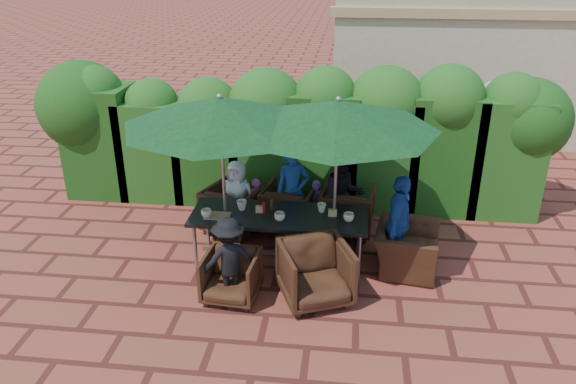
# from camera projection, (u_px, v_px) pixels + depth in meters

# --- Properties ---
(ground) EXTENTS (80.00, 80.00, 0.00)m
(ground) POSITION_uv_depth(u_px,v_px,m) (278.00, 268.00, 8.04)
(ground) COLOR maroon
(ground) RESTS_ON ground
(dining_table) EXTENTS (2.49, 0.90, 0.75)m
(dining_table) POSITION_uv_depth(u_px,v_px,m) (279.00, 219.00, 7.95)
(dining_table) COLOR black
(dining_table) RESTS_ON ground
(umbrella_left) EXTENTS (2.68, 2.68, 2.46)m
(umbrella_left) POSITION_uv_depth(u_px,v_px,m) (220.00, 112.00, 7.41)
(umbrella_left) COLOR gray
(umbrella_left) RESTS_ON ground
(umbrella_right) EXTENTS (2.70, 2.70, 2.46)m
(umbrella_right) POSITION_uv_depth(u_px,v_px,m) (338.00, 115.00, 7.29)
(umbrella_right) COLOR gray
(umbrella_right) RESTS_ON ground
(chair_far_left) EXTENTS (1.03, 1.00, 0.83)m
(chair_far_left) POSITION_uv_depth(u_px,v_px,m) (233.00, 207.00, 8.91)
(chair_far_left) COLOR black
(chair_far_left) RESTS_ON ground
(chair_far_mid) EXTENTS (0.93, 0.89, 0.82)m
(chair_far_mid) POSITION_uv_depth(u_px,v_px,m) (289.00, 205.00, 8.97)
(chair_far_mid) COLOR black
(chair_far_mid) RESTS_ON ground
(chair_far_right) EXTENTS (0.88, 0.84, 0.83)m
(chair_far_right) POSITION_uv_depth(u_px,v_px,m) (347.00, 208.00, 8.88)
(chair_far_right) COLOR black
(chair_far_right) RESTS_ON ground
(chair_near_left) EXTENTS (0.74, 0.70, 0.71)m
(chair_near_left) POSITION_uv_depth(u_px,v_px,m) (231.00, 274.00, 7.24)
(chair_near_left) COLOR black
(chair_near_left) RESTS_ON ground
(chair_near_right) EXTENTS (1.08, 1.05, 0.87)m
(chair_near_right) POSITION_uv_depth(u_px,v_px,m) (316.00, 270.00, 7.17)
(chair_near_right) COLOR black
(chair_near_right) RESTS_ON ground
(chair_end_right) EXTENTS (0.78, 1.06, 0.85)m
(chair_end_right) POSITION_uv_depth(u_px,v_px,m) (407.00, 242.00, 7.86)
(chair_end_right) COLOR black
(chair_end_right) RESTS_ON ground
(adult_far_left) EXTENTS (0.63, 0.44, 1.18)m
(adult_far_left) POSITION_uv_depth(u_px,v_px,m) (238.00, 196.00, 8.87)
(adult_far_left) COLOR white
(adult_far_left) RESTS_ON ground
(adult_far_mid) EXTENTS (0.60, 0.53, 1.42)m
(adult_far_mid) POSITION_uv_depth(u_px,v_px,m) (293.00, 192.00, 8.73)
(adult_far_mid) COLOR #1B4492
(adult_far_mid) RESTS_ON ground
(adult_far_right) EXTENTS (0.74, 0.55, 1.38)m
(adult_far_right) POSITION_uv_depth(u_px,v_px,m) (343.00, 196.00, 8.63)
(adult_far_right) COLOR black
(adult_far_right) RESTS_ON ground
(adult_near_left) EXTENTS (0.82, 0.61, 1.16)m
(adult_near_left) POSITION_uv_depth(u_px,v_px,m) (229.00, 259.00, 7.13)
(adult_near_left) COLOR black
(adult_near_left) RESTS_ON ground
(adult_end_right) EXTENTS (0.61, 0.91, 1.43)m
(adult_end_right) POSITION_uv_depth(u_px,v_px,m) (398.00, 224.00, 7.73)
(adult_end_right) COLOR #1B4492
(adult_end_right) RESTS_ON ground
(child_left) EXTENTS (0.35, 0.31, 0.84)m
(child_left) POSITION_uv_depth(u_px,v_px,m) (257.00, 204.00, 9.00)
(child_left) COLOR #CC488F
(child_left) RESTS_ON ground
(child_right) EXTENTS (0.32, 0.27, 0.84)m
(child_right) POSITION_uv_depth(u_px,v_px,m) (316.00, 206.00, 8.94)
(child_right) COLOR purple
(child_right) RESTS_ON ground
(pedestrian_a) EXTENTS (1.68, 1.30, 1.72)m
(pedestrian_a) POSITION_uv_depth(u_px,v_px,m) (388.00, 126.00, 11.28)
(pedestrian_a) COLOR #227E3B
(pedestrian_a) RESTS_ON ground
(pedestrian_b) EXTENTS (0.96, 0.75, 1.76)m
(pedestrian_b) POSITION_uv_depth(u_px,v_px,m) (439.00, 122.00, 11.46)
(pedestrian_b) COLOR #CC488F
(pedestrian_b) RESTS_ON ground
(pedestrian_c) EXTENTS (1.14, 1.19, 1.77)m
(pedestrian_c) POSITION_uv_depth(u_px,v_px,m) (488.00, 125.00, 11.26)
(pedestrian_c) COLOR #96979E
(pedestrian_c) RESTS_ON ground
(cup_a) EXTENTS (0.15, 0.15, 0.12)m
(cup_a) POSITION_uv_depth(u_px,v_px,m) (206.00, 213.00, 7.82)
(cup_a) COLOR beige
(cup_a) RESTS_ON dining_table
(cup_b) EXTENTS (0.15, 0.15, 0.14)m
(cup_b) POSITION_uv_depth(u_px,v_px,m) (242.00, 205.00, 8.04)
(cup_b) COLOR beige
(cup_b) RESTS_ON dining_table
(cup_c) EXTENTS (0.15, 0.15, 0.12)m
(cup_c) POSITION_uv_depth(u_px,v_px,m) (280.00, 217.00, 7.73)
(cup_c) COLOR beige
(cup_c) RESTS_ON dining_table
(cup_d) EXTENTS (0.13, 0.13, 0.12)m
(cup_d) POSITION_uv_depth(u_px,v_px,m) (322.00, 208.00, 7.98)
(cup_d) COLOR beige
(cup_d) RESTS_ON dining_table
(cup_e) EXTENTS (0.15, 0.15, 0.12)m
(cup_e) POSITION_uv_depth(u_px,v_px,m) (349.00, 217.00, 7.71)
(cup_e) COLOR beige
(cup_e) RESTS_ON dining_table
(ketchup_bottle) EXTENTS (0.04, 0.04, 0.17)m
(ketchup_bottle) POSITION_uv_depth(u_px,v_px,m) (264.00, 208.00, 7.93)
(ketchup_bottle) COLOR #B20C0A
(ketchup_bottle) RESTS_ON dining_table
(sauce_bottle) EXTENTS (0.04, 0.04, 0.17)m
(sauce_bottle) POSITION_uv_depth(u_px,v_px,m) (272.00, 205.00, 8.02)
(sauce_bottle) COLOR #4C230C
(sauce_bottle) RESTS_ON dining_table
(serving_tray) EXTENTS (0.35, 0.25, 0.02)m
(serving_tray) POSITION_uv_depth(u_px,v_px,m) (218.00, 216.00, 7.86)
(serving_tray) COLOR #987149
(serving_tray) RESTS_ON dining_table
(number_block_left) EXTENTS (0.12, 0.06, 0.10)m
(number_block_left) POSITION_uv_depth(u_px,v_px,m) (260.00, 209.00, 7.96)
(number_block_left) COLOR #DAB270
(number_block_left) RESTS_ON dining_table
(number_block_right) EXTENTS (0.12, 0.06, 0.10)m
(number_block_right) POSITION_uv_depth(u_px,v_px,m) (333.00, 213.00, 7.86)
(number_block_right) COLOR #DAB270
(number_block_right) RESTS_ON dining_table
(hedge_wall) EXTENTS (9.10, 1.60, 2.50)m
(hedge_wall) POSITION_uv_depth(u_px,v_px,m) (294.00, 128.00, 9.58)
(hedge_wall) COLOR #143C10
(hedge_wall) RESTS_ON ground
(building) EXTENTS (6.20, 3.08, 3.20)m
(building) POSITION_uv_depth(u_px,v_px,m) (462.00, 63.00, 13.33)
(building) COLOR beige
(building) RESTS_ON ground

